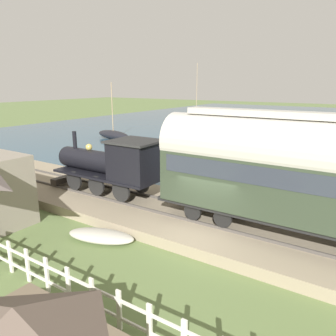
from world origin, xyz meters
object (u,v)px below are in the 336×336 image
object	(u,v)px
sailboat_white	(335,136)
sailboat_black	(113,135)
beached_dinghy	(101,236)
steam_locomotive	(114,163)
sailboat_green	(196,113)
passenger_coach	(298,170)
rowboat_off_pier	(171,157)
rowboat_near_shore	(289,196)

from	to	relation	value
sailboat_white	sailboat_black	distance (m)	24.37
sailboat_black	beached_dinghy	bearing A→B (deg)	-128.19
steam_locomotive	sailboat_green	distance (m)	44.82
passenger_coach	rowboat_off_pier	world-z (taller)	passenger_coach
sailboat_white	rowboat_off_pier	size ratio (longest dim) A/B	3.71
sailboat_green	rowboat_off_pier	bearing A→B (deg)	-149.81
sailboat_green	rowboat_near_shore	size ratio (longest dim) A/B	3.68
steam_locomotive	sailboat_black	xyz separation A→B (m)	(15.14, 14.04, -1.69)
sailboat_black	beached_dinghy	distance (m)	24.81
sailboat_white	rowboat_near_shore	distance (m)	21.83
steam_locomotive	sailboat_green	world-z (taller)	sailboat_green
rowboat_near_shore	beached_dinghy	distance (m)	10.46
steam_locomotive	sailboat_black	distance (m)	20.72
sailboat_white	beached_dinghy	bearing A→B (deg)	-156.62
sailboat_black	sailboat_green	bearing A→B (deg)	18.28
passenger_coach	sailboat_black	bearing A→B (deg)	56.46
sailboat_green	sailboat_black	size ratio (longest dim) A/B	1.54
sailboat_green	sailboat_black	bearing A→B (deg)	-166.99
steam_locomotive	rowboat_off_pier	size ratio (longest dim) A/B	2.69
steam_locomotive	beached_dinghy	distance (m)	4.65
sailboat_green	beached_dinghy	xyz separation A→B (m)	(-44.67, -19.96, -0.56)
sailboat_black	rowboat_off_pier	bearing A→B (deg)	-103.37
rowboat_near_shore	passenger_coach	bearing A→B (deg)	143.04
steam_locomotive	rowboat_off_pier	xyz separation A→B (m)	(10.37, 3.25, -2.01)
rowboat_off_pier	steam_locomotive	bearing A→B (deg)	-103.82
sailboat_black	sailboat_white	bearing A→B (deg)	-49.10
steam_locomotive	sailboat_black	size ratio (longest dim) A/B	1.06
passenger_coach	rowboat_near_shore	size ratio (longest dim) A/B	4.17
sailboat_black	rowboat_near_shore	size ratio (longest dim) A/B	2.38
sailboat_white	rowboat_near_shore	bearing A→B (deg)	-146.92
sailboat_black	beached_dinghy	xyz separation A→B (m)	(-18.63, -16.39, -0.30)
sailboat_white	steam_locomotive	bearing A→B (deg)	-162.36
passenger_coach	sailboat_white	xyz separation A→B (m)	(27.49, 1.84, -2.51)
sailboat_green	rowboat_near_shore	distance (m)	43.48
steam_locomotive	sailboat_white	world-z (taller)	sailboat_white
steam_locomotive	rowboat_near_shore	bearing A→B (deg)	-52.70
steam_locomotive	rowboat_near_shore	xyz separation A→B (m)	(5.66, -7.43, -2.02)
steam_locomotive	beached_dinghy	size ratio (longest dim) A/B	2.19
passenger_coach	rowboat_near_shore	xyz separation A→B (m)	(5.66, 1.38, -2.92)
sailboat_white	rowboat_near_shore	world-z (taller)	sailboat_white
sailboat_white	rowboat_off_pier	distance (m)	19.93
steam_locomotive	rowboat_near_shore	distance (m)	9.56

